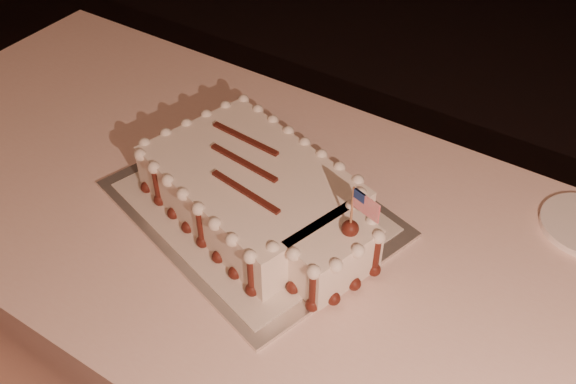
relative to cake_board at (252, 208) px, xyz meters
The scene contains 3 objects.
cake_board is the anchor object (origin of this frame).
doily 0.01m from the cake_board, ahead, with size 0.45×0.34×0.00m, color silver.
sheet_cake 0.06m from the cake_board, 16.27° to the right, with size 0.50×0.36×0.19m.
Camera 1 is at (0.20, -0.08, 1.58)m, focal length 40.00 mm.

